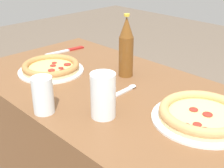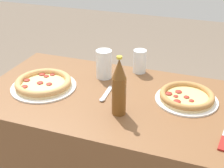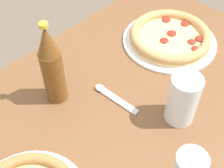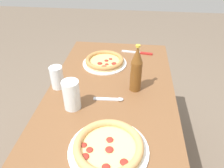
% 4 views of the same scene
% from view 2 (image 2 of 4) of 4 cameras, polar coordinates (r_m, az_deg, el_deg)
% --- Properties ---
extents(table, '(1.30, 0.69, 0.72)m').
position_cam_2_polar(table, '(1.69, 0.64, -12.93)').
color(table, brown).
rests_on(table, ground_plane).
extents(pizza_salami, '(0.32, 0.32, 0.05)m').
position_cam_2_polar(pizza_salami, '(1.58, -12.42, 0.07)').
color(pizza_salami, white).
rests_on(pizza_salami, table).
extents(pizza_margherita, '(0.29, 0.29, 0.04)m').
position_cam_2_polar(pizza_margherita, '(1.47, 13.49, -2.28)').
color(pizza_margherita, white).
rests_on(pizza_margherita, table).
extents(glass_orange_juice, '(0.07, 0.07, 0.13)m').
position_cam_2_polar(glass_orange_juice, '(1.70, 5.07, 3.93)').
color(glass_orange_juice, white).
rests_on(glass_orange_juice, table).
extents(glass_water, '(0.08, 0.08, 0.15)m').
position_cam_2_polar(glass_water, '(1.63, -1.48, 3.42)').
color(glass_water, white).
rests_on(glass_water, table).
extents(beer_bottle, '(0.06, 0.06, 0.27)m').
position_cam_2_polar(beer_bottle, '(1.29, 1.29, -0.64)').
color(beer_bottle, brown).
rests_on(beer_bottle, table).
extents(spoon, '(0.03, 0.16, 0.01)m').
position_cam_2_polar(spoon, '(1.48, -1.24, -2.07)').
color(spoon, silver).
rests_on(spoon, table).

